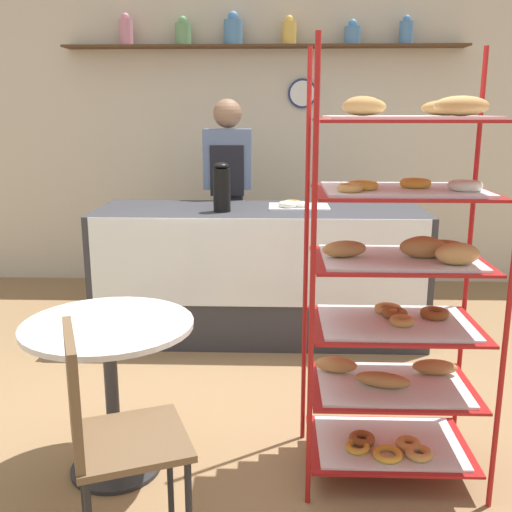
% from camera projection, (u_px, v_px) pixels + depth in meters
% --- Properties ---
extents(ground_plane, '(14.00, 14.00, 0.00)m').
position_uv_depth(ground_plane, '(253.00, 420.00, 3.17)').
color(ground_plane, olive).
extents(back_wall, '(10.00, 0.30, 2.70)m').
position_uv_depth(back_wall, '(264.00, 136.00, 5.52)').
color(back_wall, beige).
rests_on(back_wall, ground_plane).
extents(display_counter, '(2.30, 0.81, 0.92)m').
position_uv_depth(display_counter, '(260.00, 272.00, 4.33)').
color(display_counter, '#333338').
rests_on(display_counter, ground_plane).
extents(pastry_rack, '(0.77, 0.54, 1.87)m').
position_uv_depth(pastry_rack, '(399.00, 283.00, 2.53)').
color(pastry_rack, '#A51919').
rests_on(pastry_rack, ground_plane).
extents(person_worker, '(0.37, 0.23, 1.69)m').
position_uv_depth(person_worker, '(228.00, 196.00, 4.78)').
color(person_worker, '#282833').
rests_on(person_worker, ground_plane).
extents(cafe_table, '(0.74, 0.74, 0.71)m').
position_uv_depth(cafe_table, '(110.00, 360.00, 2.62)').
color(cafe_table, '#262628').
rests_on(cafe_table, ground_plane).
extents(cafe_chair, '(0.49, 0.49, 0.90)m').
position_uv_depth(cafe_chair, '(104.00, 426.00, 2.01)').
color(cafe_chair, black).
rests_on(cafe_chair, ground_plane).
extents(coffee_carafe, '(0.12, 0.12, 0.33)m').
position_uv_depth(coffee_carafe, '(222.00, 188.00, 4.06)').
color(coffee_carafe, black).
rests_on(coffee_carafe, display_counter).
extents(donut_tray_counter, '(0.43, 0.30, 0.05)m').
position_uv_depth(donut_tray_counter, '(296.00, 205.00, 4.26)').
color(donut_tray_counter, silver).
rests_on(donut_tray_counter, display_counter).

